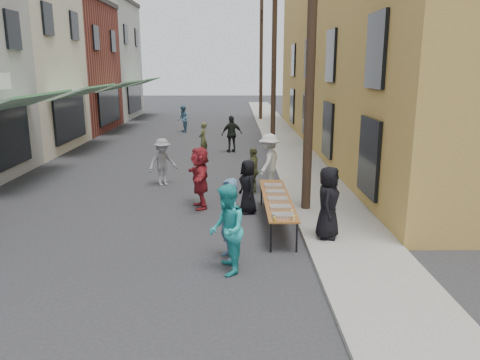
{
  "coord_description": "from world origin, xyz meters",
  "views": [
    {
      "loc": [
        2.25,
        -9.93,
        4.07
      ],
      "look_at": [
        2.38,
        1.5,
        1.3
      ],
      "focal_mm": 35.0,
      "sensor_mm": 36.0,
      "label": 1
    }
  ],
  "objects_px": {
    "server": "(328,203)",
    "serving_table": "(277,199)",
    "guest_front_a": "(248,187)",
    "guest_front_c": "(227,230)",
    "utility_pole_mid": "(274,58)",
    "catering_tray_sausage": "(283,216)",
    "utility_pole_near": "(311,50)",
    "utility_pole_far": "(261,61)"
  },
  "relations": [
    {
      "from": "utility_pole_mid",
      "to": "catering_tray_sausage",
      "type": "height_order",
      "value": "utility_pole_mid"
    },
    {
      "from": "utility_pole_near",
      "to": "guest_front_a",
      "type": "xyz_separation_m",
      "value": [
        -1.68,
        -0.11,
        -3.73
      ]
    },
    {
      "from": "server",
      "to": "utility_pole_far",
      "type": "bearing_deg",
      "value": 18.79
    },
    {
      "from": "server",
      "to": "utility_pole_near",
      "type": "bearing_deg",
      "value": 22.0
    },
    {
      "from": "guest_front_c",
      "to": "server",
      "type": "relative_size",
      "value": 1.06
    },
    {
      "from": "utility_pole_near",
      "to": "server",
      "type": "bearing_deg",
      "value": -86.47
    },
    {
      "from": "utility_pole_near",
      "to": "guest_front_c",
      "type": "bearing_deg",
      "value": -118.21
    },
    {
      "from": "catering_tray_sausage",
      "to": "server",
      "type": "height_order",
      "value": "server"
    },
    {
      "from": "utility_pole_far",
      "to": "server",
      "type": "distance_m",
      "value": 26.63
    },
    {
      "from": "utility_pole_far",
      "to": "catering_tray_sausage",
      "type": "xyz_separation_m",
      "value": [
        -0.95,
        -26.84,
        -3.71
      ]
    },
    {
      "from": "utility_pole_far",
      "to": "server",
      "type": "xyz_separation_m",
      "value": [
        0.15,
        -26.4,
        -3.53
      ]
    },
    {
      "from": "guest_front_a",
      "to": "guest_front_c",
      "type": "relative_size",
      "value": 0.84
    },
    {
      "from": "server",
      "to": "serving_table",
      "type": "bearing_deg",
      "value": 60.91
    },
    {
      "from": "utility_pole_near",
      "to": "catering_tray_sausage",
      "type": "bearing_deg",
      "value": -108.55
    },
    {
      "from": "catering_tray_sausage",
      "to": "guest_front_c",
      "type": "xyz_separation_m",
      "value": [
        -1.26,
        -1.28,
        0.13
      ]
    },
    {
      "from": "guest_front_a",
      "to": "server",
      "type": "xyz_separation_m",
      "value": [
        1.82,
        -2.29,
        0.19
      ]
    },
    {
      "from": "utility_pole_far",
      "to": "serving_table",
      "type": "xyz_separation_m",
      "value": [
        -0.95,
        -25.19,
        -3.79
      ]
    },
    {
      "from": "utility_pole_mid",
      "to": "server",
      "type": "height_order",
      "value": "utility_pole_mid"
    },
    {
      "from": "utility_pole_mid",
      "to": "server",
      "type": "xyz_separation_m",
      "value": [
        0.15,
        -14.4,
        -3.53
      ]
    },
    {
      "from": "serving_table",
      "to": "guest_front_c",
      "type": "relative_size",
      "value": 2.18
    },
    {
      "from": "utility_pole_far",
      "to": "serving_table",
      "type": "relative_size",
      "value": 2.25
    },
    {
      "from": "utility_pole_mid",
      "to": "serving_table",
      "type": "height_order",
      "value": "utility_pole_mid"
    },
    {
      "from": "utility_pole_near",
      "to": "guest_front_c",
      "type": "relative_size",
      "value": 4.91
    },
    {
      "from": "catering_tray_sausage",
      "to": "guest_front_c",
      "type": "bearing_deg",
      "value": -134.52
    },
    {
      "from": "utility_pole_near",
      "to": "guest_front_a",
      "type": "relative_size",
      "value": 5.82
    },
    {
      "from": "catering_tray_sausage",
      "to": "utility_pole_mid",
      "type": "bearing_deg",
      "value": 86.32
    },
    {
      "from": "guest_front_a",
      "to": "server",
      "type": "bearing_deg",
      "value": 17.12
    },
    {
      "from": "serving_table",
      "to": "guest_front_a",
      "type": "xyz_separation_m",
      "value": [
        -0.72,
        1.08,
        0.06
      ]
    },
    {
      "from": "utility_pole_mid",
      "to": "guest_front_c",
      "type": "bearing_deg",
      "value": -97.81
    },
    {
      "from": "guest_front_a",
      "to": "server",
      "type": "relative_size",
      "value": 0.89
    },
    {
      "from": "guest_front_a",
      "to": "utility_pole_near",
      "type": "bearing_deg",
      "value": 72.35
    },
    {
      "from": "utility_pole_far",
      "to": "catering_tray_sausage",
      "type": "bearing_deg",
      "value": -92.04
    },
    {
      "from": "guest_front_c",
      "to": "server",
      "type": "height_order",
      "value": "guest_front_c"
    },
    {
      "from": "serving_table",
      "to": "server",
      "type": "relative_size",
      "value": 2.31
    },
    {
      "from": "serving_table",
      "to": "server",
      "type": "xyz_separation_m",
      "value": [
        1.1,
        -1.2,
        0.25
      ]
    },
    {
      "from": "guest_front_a",
      "to": "guest_front_c",
      "type": "distance_m",
      "value": 4.05
    },
    {
      "from": "catering_tray_sausage",
      "to": "server",
      "type": "relative_size",
      "value": 0.29
    },
    {
      "from": "catering_tray_sausage",
      "to": "utility_pole_near",
      "type": "bearing_deg",
      "value": 71.45
    },
    {
      "from": "utility_pole_near",
      "to": "guest_front_c",
      "type": "xyz_separation_m",
      "value": [
        -2.21,
        -4.12,
        -3.58
      ]
    },
    {
      "from": "utility_pole_mid",
      "to": "catering_tray_sausage",
      "type": "relative_size",
      "value": 18.0
    },
    {
      "from": "guest_front_a",
      "to": "guest_front_c",
      "type": "bearing_deg",
      "value": -29.07
    },
    {
      "from": "utility_pole_mid",
      "to": "guest_front_a",
      "type": "relative_size",
      "value": 5.82
    }
  ]
}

